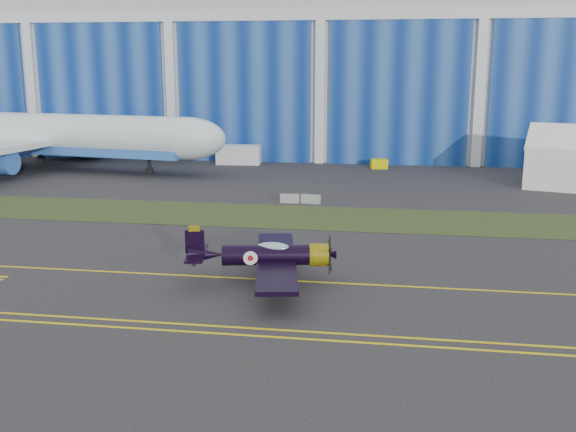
% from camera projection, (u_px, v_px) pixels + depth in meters
% --- Properties ---
extents(ground, '(260.00, 260.00, 0.00)m').
position_uv_depth(ground, '(246.00, 257.00, 50.42)').
color(ground, '#312E31').
rests_on(ground, ground).
extents(grass_median, '(260.00, 10.00, 0.02)m').
position_uv_depth(grass_median, '(278.00, 216.00, 63.90)').
color(grass_median, '#475128').
rests_on(grass_median, ground).
extents(hangar, '(220.00, 45.70, 30.00)m').
position_uv_depth(hangar, '(335.00, 58.00, 116.22)').
color(hangar, silver).
rests_on(hangar, ground).
extents(taxiway_centreline, '(200.00, 0.20, 0.02)m').
position_uv_depth(taxiway_centreline, '(230.00, 278.00, 45.60)').
color(taxiway_centreline, yellow).
rests_on(taxiway_centreline, ground).
extents(edge_line_near, '(80.00, 0.20, 0.02)m').
position_uv_depth(edge_line_near, '(188.00, 332.00, 36.45)').
color(edge_line_near, yellow).
rests_on(edge_line_near, ground).
extents(edge_line_far, '(80.00, 0.20, 0.02)m').
position_uv_depth(edge_line_far, '(194.00, 325.00, 37.42)').
color(edge_line_far, yellow).
rests_on(edge_line_far, ground).
extents(warbird, '(13.20, 15.04, 3.94)m').
position_uv_depth(warbird, '(267.00, 255.00, 44.05)').
color(warbird, black).
rests_on(warbird, ground).
extents(jetliner, '(68.66, 60.76, 21.52)m').
position_uv_depth(jetliner, '(33.00, 89.00, 90.37)').
color(jetliner, white).
rests_on(jetliner, ground).
extents(shipping_container, '(6.37, 2.86, 2.70)m').
position_uv_depth(shipping_container, '(239.00, 155.00, 96.48)').
color(shipping_container, silver).
rests_on(shipping_container, ground).
extents(tug, '(2.47, 1.83, 1.30)m').
position_uv_depth(tug, '(379.00, 164.00, 92.63)').
color(tug, '#EAD700').
rests_on(tug, ground).
extents(barrier_a, '(2.03, 0.71, 0.90)m').
position_uv_depth(barrier_a, '(290.00, 198.00, 69.94)').
color(barrier_a, gray).
rests_on(barrier_a, ground).
extents(barrier_b, '(2.07, 0.92, 0.90)m').
position_uv_depth(barrier_b, '(311.00, 199.00, 69.63)').
color(barrier_b, '#8F9993').
rests_on(barrier_b, ground).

